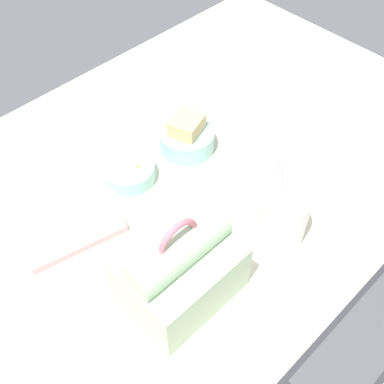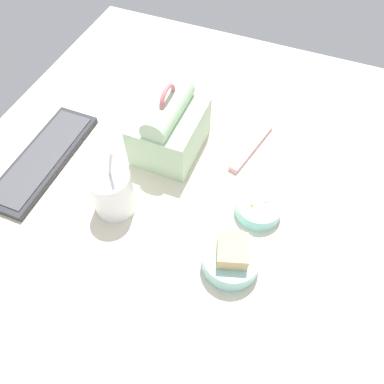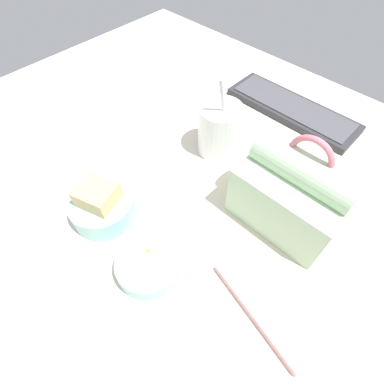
{
  "view_description": "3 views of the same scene",
  "coord_description": "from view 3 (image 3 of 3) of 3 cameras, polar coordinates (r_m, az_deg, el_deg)",
  "views": [
    {
      "loc": [
        42.71,
        37.52,
        77.47
      ],
      "look_at": [
        1.89,
        -4.44,
        7.0
      ],
      "focal_mm": 45.0,
      "sensor_mm": 36.0,
      "label": 1
    },
    {
      "loc": [
        -41.71,
        -22.01,
        75.0
      ],
      "look_at": [
        1.89,
        -4.44,
        7.0
      ],
      "focal_mm": 35.0,
      "sensor_mm": 36.0,
      "label": 2
    },
    {
      "loc": [
        25.02,
        -28.72,
        51.3
      ],
      "look_at": [
        1.89,
        -4.44,
        7.0
      ],
      "focal_mm": 28.0,
      "sensor_mm": 36.0,
      "label": 3
    }
  ],
  "objects": [
    {
      "name": "soup_cup",
      "position": [
        0.66,
        5.29,
        11.88
      ],
      "size": [
        9.3,
        9.3,
        19.14
      ],
      "color": "white",
      "rests_on": "desk_surface"
    },
    {
      "name": "keyboard",
      "position": [
        0.84,
        18.73,
        14.64
      ],
      "size": [
        33.84,
        11.18,
        2.1
      ],
      "color": "#2D2D33",
      "rests_on": "desk_surface"
    },
    {
      "name": "bento_bowl_sandwich",
      "position": [
        0.58,
        -16.8,
        -2.51
      ],
      "size": [
        11.96,
        11.96,
        8.44
      ],
      "color": "#93D1CC",
      "rests_on": "desk_surface"
    },
    {
      "name": "desk_surface",
      "position": [
        0.63,
        1.54,
        -0.02
      ],
      "size": [
        140.0,
        110.0,
        2.0
      ],
      "color": "beige",
      "rests_on": "ground"
    },
    {
      "name": "lunch_bag",
      "position": [
        0.56,
        19.05,
        0.18
      ],
      "size": [
        18.73,
        15.01,
        19.67
      ],
      "color": "#B7D6AD",
      "rests_on": "desk_surface"
    },
    {
      "name": "chopstick_case",
      "position": [
        0.51,
        12.34,
        -21.57
      ],
      "size": [
        18.8,
        6.58,
        1.6
      ],
      "color": "pink",
      "rests_on": "desk_surface"
    },
    {
      "name": "bento_bowl_snacks",
      "position": [
        0.52,
        -8.4,
        -13.71
      ],
      "size": [
        10.57,
        10.57,
        4.65
      ],
      "color": "#93D1CC",
      "rests_on": "desk_surface"
    }
  ]
}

